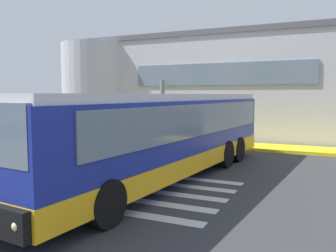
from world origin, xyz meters
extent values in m
cube|color=#353538|center=(0.00, 0.00, -0.01)|extent=(80.00, 90.00, 0.02)
cube|color=silver|center=(2.00, -6.00, 0.00)|extent=(4.40, 0.36, 0.01)
cube|color=silver|center=(2.00, -5.10, 0.00)|extent=(4.40, 0.36, 0.01)
cube|color=silver|center=(2.00, -4.20, 0.00)|extent=(4.40, 0.36, 0.01)
cube|color=silver|center=(2.00, -3.30, 0.00)|extent=(4.40, 0.36, 0.01)
cube|color=silver|center=(2.00, -2.40, 0.00)|extent=(4.40, 0.36, 0.01)
cube|color=#B7B7BC|center=(0.00, 12.00, 2.98)|extent=(16.02, 12.00, 5.97)
cube|color=#56565B|center=(0.00, 12.00, 6.12)|extent=(16.22, 12.20, 0.30)
cylinder|color=#B7B7BC|center=(-7.51, 6.50, 2.98)|extent=(4.40, 4.40, 5.97)
cube|color=black|center=(-4.51, 5.95, 1.20)|extent=(1.80, 0.16, 2.40)
cube|color=slate|center=(1.00, 5.96, 3.80)|extent=(10.02, 0.10, 1.20)
cube|color=yellow|center=(0.00, 4.80, 0.07)|extent=(20.02, 2.00, 0.15)
cylinder|color=slate|center=(-2.15, 5.40, 1.84)|extent=(0.28, 0.28, 3.37)
cube|color=navy|center=(1.66, -2.77, 1.42)|extent=(3.72, 11.91, 2.15)
cube|color=#F2AD19|center=(1.66, -2.77, 0.62)|extent=(3.77, 11.96, 0.55)
cube|color=silver|center=(1.66, -2.77, 2.60)|extent=(3.60, 11.70, 0.20)
cube|color=slate|center=(2.97, -2.60, 1.92)|extent=(1.10, 10.46, 0.95)
cube|color=slate|center=(0.40, -2.34, 1.92)|extent=(1.10, 10.46, 0.95)
sphere|color=beige|center=(2.07, -8.82, 0.65)|extent=(0.18, 0.18, 0.18)
cylinder|color=black|center=(2.41, -6.92, 0.50)|extent=(0.40, 1.03, 1.00)
cylinder|color=black|center=(0.08, -6.69, 0.50)|extent=(0.40, 1.03, 1.00)
cylinder|color=black|center=(3.09, -0.24, 0.50)|extent=(0.40, 1.03, 1.00)
cylinder|color=black|center=(0.76, -0.01, 0.50)|extent=(0.40, 1.03, 1.00)
cylinder|color=black|center=(3.22, 1.05, 0.50)|extent=(0.40, 1.03, 1.00)
cylinder|color=black|center=(0.89, 1.29, 0.50)|extent=(0.40, 1.03, 1.00)
cylinder|color=#2D2D33|center=(-1.28, 5.12, 0.57)|extent=(0.15, 0.15, 0.85)
cylinder|color=#2D2D33|center=(-1.43, 5.25, 0.57)|extent=(0.15, 0.15, 0.85)
cube|color=#338C4C|center=(-1.35, 5.18, 1.29)|extent=(0.43, 0.42, 0.58)
sphere|color=tan|center=(-1.35, 5.18, 1.71)|extent=(0.23, 0.23, 0.23)
cylinder|color=#338C4C|center=(-1.17, 5.01, 1.24)|extent=(0.09, 0.09, 0.55)
cylinder|color=#338C4C|center=(-1.54, 5.35, 1.24)|extent=(0.09, 0.09, 0.55)
cylinder|color=#4C4233|center=(0.03, 4.85, 0.57)|extent=(0.15, 0.15, 0.85)
cylinder|color=#4C4233|center=(-0.17, 4.89, 0.57)|extent=(0.15, 0.15, 0.85)
cube|color=#2659A5|center=(-0.07, 4.87, 1.29)|extent=(0.42, 0.30, 0.58)
sphere|color=tan|center=(-0.07, 4.87, 1.71)|extent=(0.23, 0.23, 0.23)
cylinder|color=#2659A5|center=(0.17, 4.81, 1.24)|extent=(0.09, 0.09, 0.55)
cylinder|color=#2659A5|center=(-0.31, 4.93, 1.24)|extent=(0.09, 0.09, 0.55)
cube|color=black|center=(-0.03, 5.03, 1.27)|extent=(0.33, 0.25, 0.44)
cylinder|color=yellow|center=(1.25, 3.60, 0.45)|extent=(0.18, 0.18, 0.90)
camera|label=1|loc=(6.34, -12.61, 2.68)|focal=37.10mm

